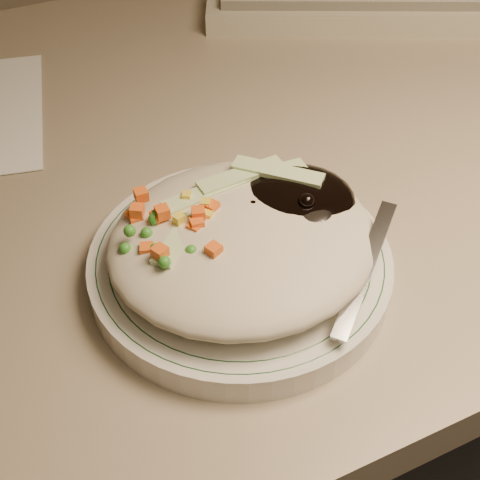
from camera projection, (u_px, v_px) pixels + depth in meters
name	position (u px, v px, depth m)	size (l,w,h in m)	color
desk	(255.00, 262.00, 0.79)	(1.40, 0.70, 0.74)	gray
plate	(240.00, 265.00, 0.49)	(0.22, 0.22, 0.02)	silver
plate_rim	(240.00, 256.00, 0.48)	(0.21, 0.21, 0.00)	#144723
meal	(246.00, 233.00, 0.47)	(0.20, 0.19, 0.05)	#BAB297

